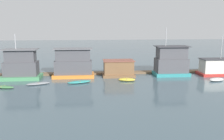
% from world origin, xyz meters
% --- Properties ---
extents(ground_plane, '(200.00, 200.00, 0.00)m').
position_xyz_m(ground_plane, '(0.00, 0.00, 0.00)').
color(ground_plane, '#475B66').
extents(dock_walkway, '(51.00, 1.93, 0.30)m').
position_xyz_m(dock_walkway, '(0.00, 2.80, 0.15)').
color(dock_walkway, brown).
rests_on(dock_walkway, ground_plane).
extents(houseboat_green, '(6.60, 4.12, 7.66)m').
position_xyz_m(houseboat_green, '(-15.59, -0.14, 2.22)').
color(houseboat_green, '#4C9360').
rests_on(houseboat_green, ground_plane).
extents(houseboat_orange, '(7.23, 3.56, 5.12)m').
position_xyz_m(houseboat_orange, '(-6.75, 0.38, 2.31)').
color(houseboat_orange, orange).
rests_on(houseboat_orange, ground_plane).
extents(houseboat_brown, '(5.72, 3.54, 2.94)m').
position_xyz_m(houseboat_brown, '(1.29, 0.26, 1.43)').
color(houseboat_brown, brown).
rests_on(houseboat_brown, ground_plane).
extents(houseboat_teal, '(6.26, 3.82, 8.67)m').
position_xyz_m(houseboat_teal, '(11.00, 0.24, 2.47)').
color(houseboat_teal, teal).
rests_on(houseboat_teal, ground_plane).
extents(houseboat_red, '(5.83, 3.70, 7.43)m').
position_xyz_m(houseboat_red, '(19.13, -0.29, 1.43)').
color(houseboat_red, red).
rests_on(houseboat_red, ground_plane).
extents(dinghy_green, '(3.80, 2.31, 0.35)m').
position_xyz_m(dinghy_green, '(-16.75, -6.43, 0.18)').
color(dinghy_green, '#47844C').
rests_on(dinghy_green, ground_plane).
extents(dinghy_grey, '(3.74, 2.20, 0.39)m').
position_xyz_m(dinghy_grey, '(-11.92, -4.89, 0.20)').
color(dinghy_grey, gray).
rests_on(dinghy_grey, ground_plane).
extents(dinghy_teal, '(4.07, 2.48, 0.39)m').
position_xyz_m(dinghy_teal, '(-5.59, -4.37, 0.19)').
color(dinghy_teal, teal).
rests_on(dinghy_teal, ground_plane).
extents(dinghy_yellow, '(3.00, 1.86, 0.47)m').
position_xyz_m(dinghy_yellow, '(2.23, -3.58, 0.24)').
color(dinghy_yellow, yellow).
rests_on(dinghy_yellow, ground_plane).
extents(dinghy_white, '(3.16, 2.30, 0.49)m').
position_xyz_m(dinghy_white, '(17.08, -5.00, 0.24)').
color(dinghy_white, white).
rests_on(dinghy_white, ground_plane).
extents(mooring_post_centre, '(0.24, 0.24, 1.32)m').
position_xyz_m(mooring_post_centre, '(-18.29, 1.59, 0.66)').
color(mooring_post_centre, brown).
rests_on(mooring_post_centre, ground_plane).
extents(mooring_post_far_right, '(0.23, 0.23, 1.89)m').
position_xyz_m(mooring_post_far_right, '(-3.84, 1.59, 0.94)').
color(mooring_post_far_right, brown).
rests_on(mooring_post_far_right, ground_plane).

